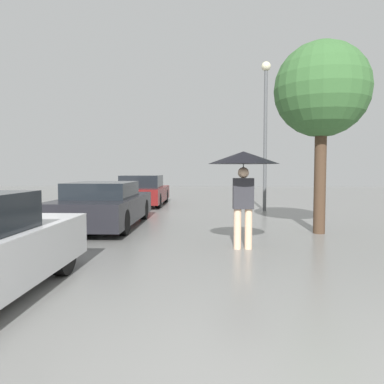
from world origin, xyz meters
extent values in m
cylinder|color=beige|center=(0.01, 4.60, 0.37)|extent=(0.14, 0.14, 0.75)
cylinder|color=beige|center=(0.22, 4.60, 0.37)|extent=(0.14, 0.14, 0.75)
cube|color=#2D2D33|center=(0.12, 4.60, 1.03)|extent=(0.37, 0.22, 0.56)
sphere|color=beige|center=(0.12, 4.60, 1.41)|extent=(0.20, 0.20, 0.20)
cylinder|color=#515456|center=(0.12, 4.60, 1.27)|extent=(0.02, 0.02, 0.60)
cone|color=black|center=(0.12, 4.60, 1.68)|extent=(1.29, 1.29, 0.23)
cylinder|color=black|center=(-2.55, 2.81, 0.31)|extent=(0.18, 0.62, 0.62)
cube|color=black|center=(-3.19, 7.28, 0.46)|extent=(1.75, 4.33, 0.60)
cube|color=black|center=(-3.19, 7.07, 0.95)|extent=(1.49, 1.95, 0.38)
cylinder|color=black|center=(-3.98, 8.63, 0.29)|extent=(0.18, 0.58, 0.58)
cylinder|color=black|center=(-2.40, 8.63, 0.29)|extent=(0.18, 0.58, 0.58)
cylinder|color=black|center=(-3.98, 5.94, 0.29)|extent=(0.18, 0.58, 0.58)
cylinder|color=black|center=(-2.40, 5.94, 0.29)|extent=(0.18, 0.58, 0.58)
cube|color=maroon|center=(-3.19, 13.07, 0.44)|extent=(1.79, 4.04, 0.57)
cube|color=black|center=(-3.19, 12.87, 0.97)|extent=(1.52, 1.82, 0.49)
cylinder|color=black|center=(-4.00, 14.32, 0.29)|extent=(0.18, 0.57, 0.57)
cylinder|color=black|center=(-2.39, 14.32, 0.29)|extent=(0.18, 0.57, 0.57)
cylinder|color=black|center=(-4.00, 11.82, 0.29)|extent=(0.18, 0.57, 0.57)
cylinder|color=black|center=(-2.39, 11.82, 0.29)|extent=(0.18, 0.57, 0.57)
cylinder|color=#473323|center=(2.02, 6.36, 1.34)|extent=(0.26, 0.26, 2.67)
sphere|color=#386633|center=(2.02, 6.36, 3.26)|extent=(2.13, 2.13, 2.13)
cylinder|color=#515456|center=(1.48, 10.95, 2.46)|extent=(0.12, 0.12, 4.91)
sphere|color=beige|center=(1.48, 10.95, 5.01)|extent=(0.32, 0.32, 0.32)
camera|label=1|loc=(-0.55, -2.25, 1.47)|focal=35.00mm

